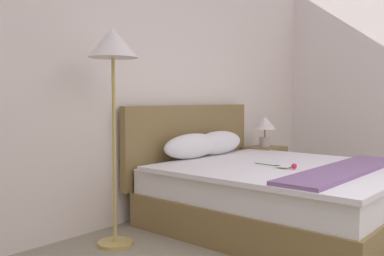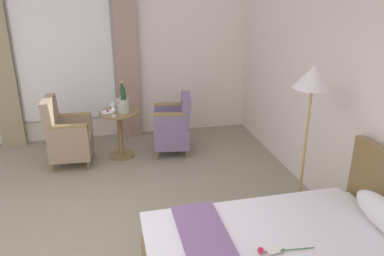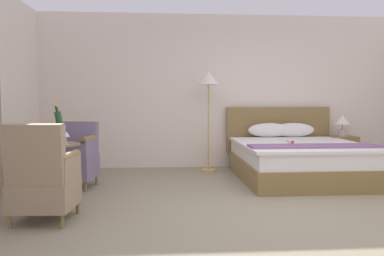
% 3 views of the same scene
% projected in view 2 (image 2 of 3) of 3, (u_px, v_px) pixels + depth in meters
% --- Properties ---
extents(wall_headboard_side, '(6.85, 0.12, 2.77)m').
position_uv_depth(wall_headboard_side, '(380.00, 107.00, 3.48)').
color(wall_headboard_side, silver).
rests_on(wall_headboard_side, ground).
extents(wall_window_side, '(0.27, 6.13, 2.77)m').
position_uv_depth(wall_window_side, '(66.00, 56.00, 5.94)').
color(wall_window_side, silver).
rests_on(wall_window_side, ground).
extents(floor_lamp_brass, '(0.39, 0.39, 1.72)m').
position_uv_depth(floor_lamp_brass, '(312.00, 89.00, 3.71)').
color(floor_lamp_brass, tan).
rests_on(floor_lamp_brass, ground).
extents(side_table_round, '(0.58, 0.58, 0.70)m').
position_uv_depth(side_table_round, '(120.00, 131.00, 5.57)').
color(side_table_round, olive).
rests_on(side_table_round, ground).
extents(champagne_bucket, '(0.20, 0.20, 0.47)m').
position_uv_depth(champagne_bucket, '(123.00, 103.00, 5.41)').
color(champagne_bucket, '#B0B59E').
rests_on(champagne_bucket, side_table_round).
extents(wine_glass_near_bucket, '(0.07, 0.07, 0.14)m').
position_uv_depth(wine_glass_near_bucket, '(113.00, 103.00, 5.55)').
color(wine_glass_near_bucket, white).
rests_on(wine_glass_near_bucket, side_table_round).
extents(wine_glass_near_edge, '(0.08, 0.08, 0.15)m').
position_uv_depth(wine_glass_near_edge, '(113.00, 109.00, 5.26)').
color(wine_glass_near_edge, white).
rests_on(wine_glass_near_edge, side_table_round).
extents(snack_plate, '(0.19, 0.19, 0.04)m').
position_uv_depth(snack_plate, '(108.00, 112.00, 5.46)').
color(snack_plate, white).
rests_on(snack_plate, side_table_round).
extents(armchair_by_window, '(0.66, 0.63, 0.92)m').
position_uv_depth(armchair_by_window, '(174.00, 126.00, 5.71)').
color(armchair_by_window, olive).
rests_on(armchair_by_window, ground).
extents(armchair_facing_bed, '(0.62, 0.63, 1.00)m').
position_uv_depth(armchair_facing_bed, '(67.00, 136.00, 5.32)').
color(armchair_facing_bed, olive).
rests_on(armchair_facing_bed, ground).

